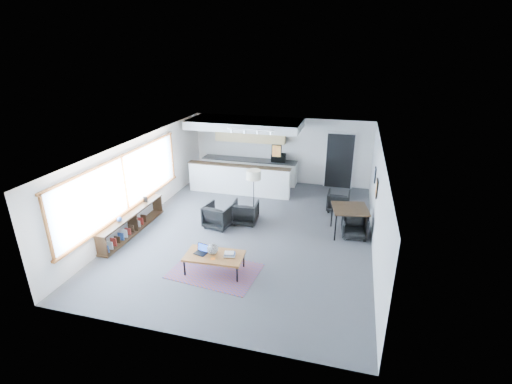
% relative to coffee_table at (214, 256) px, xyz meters
% --- Properties ---
extents(room, '(7.02, 9.02, 2.62)m').
position_rel_coffee_table_xyz_m(room, '(0.25, 2.29, 0.87)').
color(room, '#464649').
rests_on(room, ground).
extents(window, '(0.10, 5.95, 1.66)m').
position_rel_coffee_table_xyz_m(window, '(-3.21, 1.39, 1.03)').
color(window, '#8CBFFF').
rests_on(window, room).
extents(console, '(0.35, 3.00, 0.80)m').
position_rel_coffee_table_xyz_m(console, '(-3.05, 1.24, -0.10)').
color(console, '#332111').
rests_on(console, floor).
extents(kitchenette, '(4.20, 1.96, 2.60)m').
position_rel_coffee_table_xyz_m(kitchenette, '(-0.95, 6.00, 0.95)').
color(kitchenette, white).
rests_on(kitchenette, floor).
extents(doorway, '(1.10, 0.12, 2.15)m').
position_rel_coffee_table_xyz_m(doorway, '(2.55, 6.71, 0.65)').
color(doorway, black).
rests_on(doorway, room).
extents(track_light, '(1.60, 0.07, 0.15)m').
position_rel_coffee_table_xyz_m(track_light, '(-0.34, 4.49, 2.10)').
color(track_light, silver).
rests_on(track_light, room).
extents(wall_art_lower, '(0.03, 0.38, 0.48)m').
position_rel_coffee_table_xyz_m(wall_art_lower, '(3.72, 2.69, 1.12)').
color(wall_art_lower, black).
rests_on(wall_art_lower, room).
extents(wall_art_upper, '(0.03, 0.34, 0.44)m').
position_rel_coffee_table_xyz_m(wall_art_upper, '(3.72, 3.99, 1.07)').
color(wall_art_upper, black).
rests_on(wall_art_upper, room).
extents(kilim_rug, '(2.23, 1.64, 0.01)m').
position_rel_coffee_table_xyz_m(kilim_rug, '(0.00, 0.00, -0.42)').
color(kilim_rug, '#593345').
rests_on(kilim_rug, floor).
extents(coffee_table, '(1.44, 0.83, 0.46)m').
position_rel_coffee_table_xyz_m(coffee_table, '(0.00, 0.00, 0.00)').
color(coffee_table, brown).
rests_on(coffee_table, floor).
extents(laptop, '(0.34, 0.30, 0.21)m').
position_rel_coffee_table_xyz_m(laptop, '(-0.33, 0.03, 0.10)').
color(laptop, black).
rests_on(laptop, coffee_table).
extents(ceramic_pot, '(0.28, 0.28, 0.28)m').
position_rel_coffee_table_xyz_m(ceramic_pot, '(-0.06, 0.04, 0.17)').
color(ceramic_pot, gray).
rests_on(ceramic_pot, coffee_table).
extents(book_stack, '(0.31, 0.27, 0.08)m').
position_rel_coffee_table_xyz_m(book_stack, '(0.36, 0.07, 0.07)').
color(book_stack, silver).
rests_on(book_stack, coffee_table).
extents(coaster, '(0.13, 0.13, 0.01)m').
position_rel_coffee_table_xyz_m(coaster, '(0.03, -0.17, 0.04)').
color(coaster, '#E5590C').
rests_on(coaster, coffee_table).
extents(armchair_left, '(0.87, 0.83, 0.79)m').
position_rel_coffee_table_xyz_m(armchair_left, '(-0.75, 2.31, -0.03)').
color(armchair_left, black).
rests_on(armchair_left, floor).
extents(armchair_right, '(0.79, 0.74, 0.76)m').
position_rel_coffee_table_xyz_m(armchair_right, '(-0.04, 2.78, -0.04)').
color(armchair_right, black).
rests_on(armchair_right, floor).
extents(floor_lamp, '(0.58, 0.58, 1.58)m').
position_rel_coffee_table_xyz_m(floor_lamp, '(0.10, 3.26, 0.94)').
color(floor_lamp, black).
rests_on(floor_lamp, floor).
extents(dining_table, '(1.14, 1.14, 0.83)m').
position_rel_coffee_table_xyz_m(dining_table, '(3.08, 2.83, 0.33)').
color(dining_table, '#332111').
rests_on(dining_table, floor).
extents(dining_chair_near, '(0.65, 0.61, 0.62)m').
position_rel_coffee_table_xyz_m(dining_chair_near, '(3.25, 2.71, -0.12)').
color(dining_chair_near, black).
rests_on(dining_chair_near, floor).
extents(dining_chair_far, '(0.62, 0.58, 0.62)m').
position_rel_coffee_table_xyz_m(dining_chair_far, '(2.69, 4.44, -0.11)').
color(dining_chair_far, black).
rests_on(dining_chair_far, floor).
extents(microwave, '(0.57, 0.34, 0.37)m').
position_rel_coffee_table_xyz_m(microwave, '(0.24, 6.44, 0.69)').
color(microwave, black).
rests_on(microwave, kitchenette).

